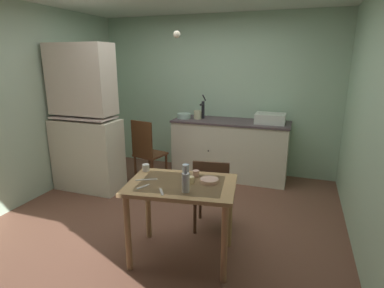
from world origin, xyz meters
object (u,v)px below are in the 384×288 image
at_px(hand_pump, 203,108).
at_px(mixing_bowl_counter, 184,116).
at_px(serving_bowl_wide, 209,181).
at_px(hutch_cabinet, 85,124).
at_px(chair_far_side, 212,192).
at_px(teacup_mint, 146,168).
at_px(glass_bottle, 186,182).
at_px(chair_by_counter, 147,151).
at_px(dining_table, 181,196).
at_px(sink_basin, 270,118).

relative_size(hand_pump, mixing_bowl_counter, 1.79).
xyz_separation_m(mixing_bowl_counter, serving_bowl_wide, (1.06, -2.12, -0.18)).
bearing_deg(hutch_cabinet, chair_far_side, -14.68).
bearing_deg(serving_bowl_wide, teacup_mint, 173.93).
relative_size(serving_bowl_wide, glass_bottle, 0.72).
bearing_deg(chair_by_counter, hand_pump, 49.95).
xyz_separation_m(dining_table, chair_by_counter, (-1.17, 1.56, -0.13)).
height_order(dining_table, teacup_mint, teacup_mint).
distance_m(hand_pump, chair_far_side, 1.98).
distance_m(mixing_bowl_counter, teacup_mint, 2.09).
bearing_deg(hand_pump, chair_far_side, -69.24).
relative_size(mixing_bowl_counter, glass_bottle, 0.92).
xyz_separation_m(sink_basin, serving_bowl_wide, (-0.31, -2.17, -0.22)).
bearing_deg(mixing_bowl_counter, glass_bottle, -68.76).
relative_size(hutch_cabinet, teacup_mint, 29.01).
bearing_deg(glass_bottle, hutch_cabinet, 147.65).
height_order(chair_far_side, glass_bottle, glass_bottle).
relative_size(sink_basin, serving_bowl_wide, 2.59).
relative_size(hand_pump, chair_far_side, 0.46).
xyz_separation_m(sink_basin, teacup_mint, (-1.00, -2.10, -0.20)).
height_order(sink_basin, serving_bowl_wide, sink_basin).
bearing_deg(serving_bowl_wide, hand_pump, 109.04).
relative_size(mixing_bowl_counter, teacup_mint, 3.04).
bearing_deg(mixing_bowl_counter, hand_pump, 17.87).
distance_m(mixing_bowl_counter, glass_bottle, 2.57).
height_order(chair_far_side, teacup_mint, chair_far_side).
distance_m(hutch_cabinet, dining_table, 2.21).
distance_m(hand_pump, glass_bottle, 2.58).
height_order(dining_table, serving_bowl_wide, serving_bowl_wide).
distance_m(hutch_cabinet, glass_bottle, 2.37).
distance_m(hand_pump, dining_table, 2.43).
height_order(hutch_cabinet, serving_bowl_wide, hutch_cabinet).
distance_m(hand_pump, mixing_bowl_counter, 0.34).
bearing_deg(glass_bottle, mixing_bowl_counter, 111.24).
distance_m(teacup_mint, glass_bottle, 0.66).
relative_size(sink_basin, hand_pump, 1.13).
height_order(hand_pump, serving_bowl_wide, hand_pump).
xyz_separation_m(chair_by_counter, teacup_mint, (0.72, -1.38, 0.29)).
relative_size(hand_pump, teacup_mint, 5.45).
bearing_deg(teacup_mint, serving_bowl_wide, -6.07).
xyz_separation_m(hand_pump, teacup_mint, (0.08, -2.15, -0.29)).
bearing_deg(serving_bowl_wide, dining_table, -156.14).
xyz_separation_m(hand_pump, serving_bowl_wide, (0.77, -2.22, -0.31)).
height_order(hutch_cabinet, hand_pump, hutch_cabinet).
bearing_deg(hutch_cabinet, serving_bowl_wide, -25.11).
distance_m(hand_pump, serving_bowl_wide, 2.37).
xyz_separation_m(dining_table, serving_bowl_wide, (0.24, 0.10, 0.14)).
height_order(hand_pump, mixing_bowl_counter, hand_pump).
xyz_separation_m(mixing_bowl_counter, chair_by_counter, (-0.35, -0.67, -0.45)).
bearing_deg(chair_by_counter, serving_bowl_wide, -46.01).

